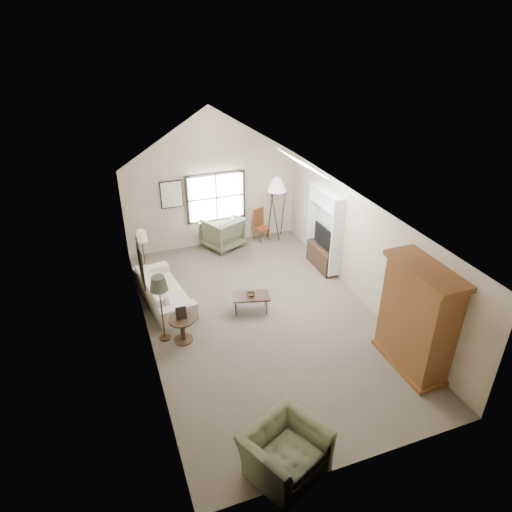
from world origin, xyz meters
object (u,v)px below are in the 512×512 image
object	(u,v)px
armoire	(417,318)
sofa	(164,289)
coffee_table	(251,303)
side_table	(183,330)
armchair_near	(285,451)
side_chair	(262,225)
armchair_far	(222,232)

from	to	relation	value
armoire	sofa	xyz separation A→B (m)	(-4.12, 3.84, -0.77)
coffee_table	side_table	world-z (taller)	side_table
armoire	armchair_near	xyz separation A→B (m)	(-3.22, -1.30, -0.72)
coffee_table	side_chair	distance (m)	3.70
armchair_far	coffee_table	size ratio (longest dim) A/B	1.19
sofa	armchair_far	xyz separation A→B (m)	(2.11, 2.26, 0.13)
armoire	side_chair	distance (m)	6.18
armchair_near	side_chair	xyz separation A→B (m)	(2.44, 7.40, 0.10)
sofa	armoire	bearing A→B (deg)	-141.29
coffee_table	side_chair	xyz separation A→B (m)	(1.54, 3.36, 0.26)
coffee_table	side_table	distance (m)	1.77
sofa	coffee_table	world-z (taller)	sofa
sofa	side_table	distance (m)	1.60
armchair_far	coffee_table	distance (m)	3.38
armoire	side_chair	size ratio (longest dim) A/B	2.30
armchair_near	side_table	bearing A→B (deg)	78.48
armoire	side_chair	world-z (taller)	armoire
armoire	side_table	size ratio (longest dim) A/B	3.94
side_table	side_chair	size ratio (longest dim) A/B	0.58
side_table	armchair_near	bearing A→B (deg)	-77.33
coffee_table	side_table	bearing A→B (deg)	-163.53
coffee_table	side_chair	bearing A→B (deg)	65.30
armoire	sofa	bearing A→B (deg)	137.00
coffee_table	armchair_far	bearing A→B (deg)	84.61
coffee_table	side_chair	size ratio (longest dim) A/B	0.88
sofa	armchair_far	distance (m)	3.09
sofa	side_table	xyz separation A→B (m)	(0.10, -1.60, -0.05)
sofa	armchair_far	size ratio (longest dim) A/B	2.21
sofa	side_chair	world-z (taller)	side_chair
side_table	side_chair	bearing A→B (deg)	49.99
armchair_near	side_chair	bearing A→B (deg)	47.56
armoire	armchair_near	distance (m)	3.55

